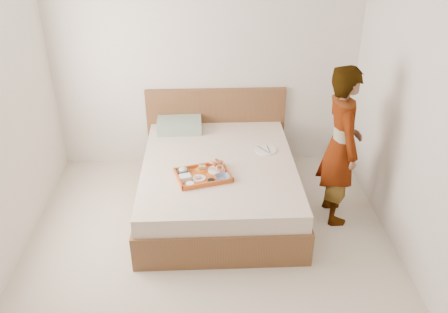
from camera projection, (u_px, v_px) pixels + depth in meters
ground at (210, 269)px, 4.20m from camera, size 3.50×4.00×0.01m
wall_back at (206, 59)px, 5.31m from camera, size 3.50×0.01×2.60m
wall_right at (434, 136)px, 3.63m from camera, size 0.01×4.00×2.60m
bed at (219, 184)px, 4.95m from camera, size 1.65×2.00×0.53m
headboard at (216, 126)px, 5.69m from camera, size 1.65×0.06×0.95m
pillow at (179, 125)px, 5.44m from camera, size 0.52×0.36×0.12m
tray at (203, 175)px, 4.55m from camera, size 0.59×0.49×0.05m
prawn_plate at (217, 170)px, 4.64m from camera, size 0.22×0.22×0.01m
navy_bowl_big at (223, 178)px, 4.49m from camera, size 0.18×0.18×0.04m
sauce_dish at (211, 181)px, 4.45m from camera, size 0.09×0.09×0.03m
meat_plate at (199, 178)px, 4.51m from camera, size 0.16×0.16×0.01m
bread_plate at (202, 169)px, 4.65m from camera, size 0.15×0.15×0.01m
salad_bowl at (183, 171)px, 4.60m from camera, size 0.14×0.14×0.04m
plastic_tub at (185, 178)px, 4.48m from camera, size 0.13×0.11×0.05m
cheese_round at (190, 184)px, 4.40m from camera, size 0.09×0.09×0.03m
dinner_plate at (266, 150)px, 5.03m from camera, size 0.28×0.28×0.01m
person at (341, 146)px, 4.53m from camera, size 0.41×0.61×1.62m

